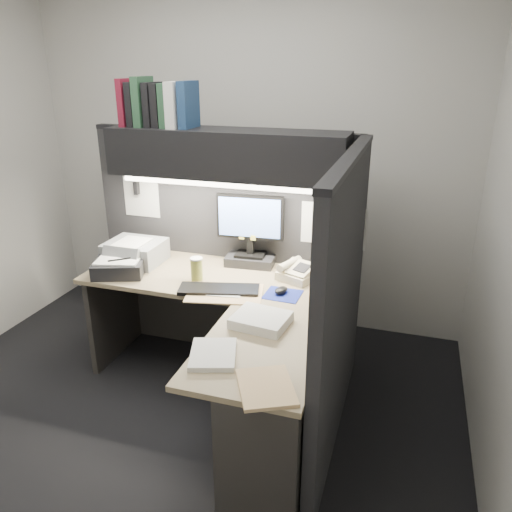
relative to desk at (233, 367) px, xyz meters
The scene contains 21 objects.
floor 0.61m from the desk, behind, with size 3.50×3.50×0.00m, color black.
wall_back 1.81m from the desk, 105.82° to the left, with size 3.50×0.04×2.70m, color beige.
partition_back 1.07m from the desk, 113.00° to the left, with size 1.90×0.06×1.60m, color black.
partition_right 0.68m from the desk, 18.19° to the left, with size 0.06×1.50×1.60m, color black.
desk is the anchor object (origin of this frame).
overhead_shelf 1.33m from the desk, 111.79° to the left, with size 1.55×0.34×0.30m, color black.
task_light_tube 1.12m from the desk, 116.16° to the left, with size 0.04×0.04×1.32m, color white.
monitor 0.97m from the desk, 101.39° to the left, with size 0.46×0.23×0.49m.
keyboard 0.50m from the desk, 121.51° to the left, with size 0.49×0.16×0.02m, color black.
mousepad 0.53m from the desk, 67.02° to the left, with size 0.21×0.19×0.00m, color navy.
mouse 0.55m from the desk, 69.30° to the left, with size 0.06×0.10×0.04m, color black.
telephone 0.78m from the desk, 72.87° to the left, with size 0.21×0.22×0.09m, color beige.
coffee_cup 0.71m from the desk, 131.53° to the left, with size 0.08×0.08×0.14m, color #C4BC4E.
printer 1.19m from the desk, 146.65° to the left, with size 0.38×0.32×0.15m, color gray.
notebook_stack 1.07m from the desk, 156.96° to the left, with size 0.32×0.27×0.10m, color black.
open_folder 0.46m from the desk, 116.93° to the left, with size 0.45×0.30×0.01m, color tan.
paper_stack_a 0.35m from the desk, ahead, with size 0.28×0.24×0.05m, color white.
paper_stack_b 0.46m from the desk, 84.52° to the right, with size 0.21×0.27×0.03m, color white.
manila_stack 0.69m from the desk, 56.17° to the right, with size 0.23×0.29×0.02m, color tan.
binder_row 1.72m from the desk, 135.19° to the left, with size 0.48×0.25×0.31m.
pinned_papers 0.83m from the desk, 90.40° to the left, with size 1.76×1.31×0.51m.
Camera 1 is at (1.27, -2.23, 2.03)m, focal length 35.00 mm.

